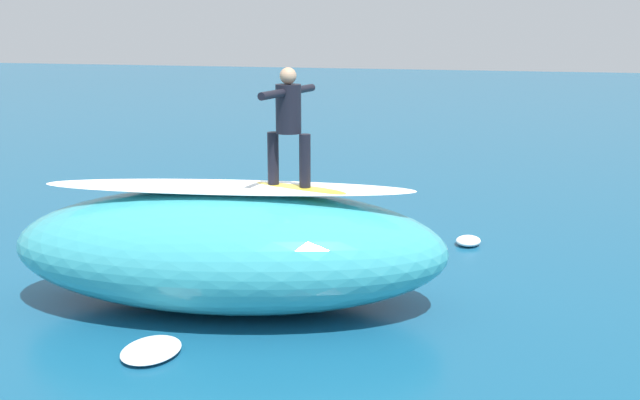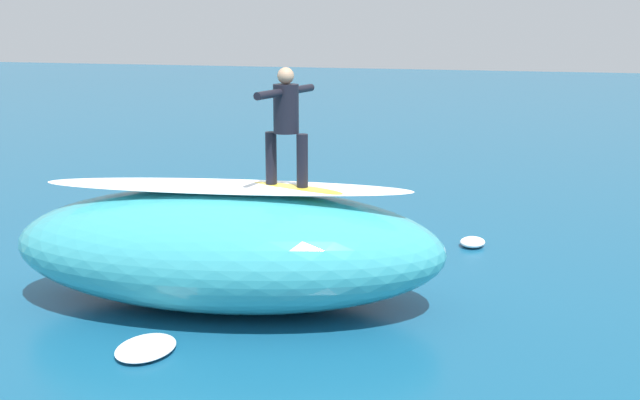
# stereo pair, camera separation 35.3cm
# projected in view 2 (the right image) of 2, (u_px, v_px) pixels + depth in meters

# --- Properties ---
(ground_plane) EXTENTS (120.00, 120.00, 0.00)m
(ground_plane) POSITION_uv_depth(u_px,v_px,m) (252.00, 267.00, 12.88)
(ground_plane) COLOR #145175
(wave_crest) EXTENTS (6.78, 3.94, 1.75)m
(wave_crest) POSITION_uv_depth(u_px,v_px,m) (227.00, 248.00, 10.98)
(wave_crest) COLOR teal
(wave_crest) RESTS_ON ground_plane
(wave_foam_lip) EXTENTS (5.51, 1.94, 0.08)m
(wave_foam_lip) POSITION_uv_depth(u_px,v_px,m) (225.00, 187.00, 10.77)
(wave_foam_lip) COLOR white
(wave_foam_lip) RESTS_ON wave_crest
(surfboard_riding) EXTENTS (2.01, 0.76, 0.08)m
(surfboard_riding) POSITION_uv_depth(u_px,v_px,m) (287.00, 188.00, 10.65)
(surfboard_riding) COLOR yellow
(surfboard_riding) RESTS_ON wave_crest
(surfer_riding) EXTENTS (0.66, 1.57, 1.66)m
(surfer_riding) POSITION_uv_depth(u_px,v_px,m) (286.00, 118.00, 10.42)
(surfer_riding) COLOR black
(surfer_riding) RESTS_ON surfboard_riding
(surfboard_paddling) EXTENTS (2.22, 0.77, 0.09)m
(surfboard_paddling) POSITION_uv_depth(u_px,v_px,m) (347.00, 259.00, 13.17)
(surfboard_paddling) COLOR #33B2D1
(surfboard_paddling) RESTS_ON ground_plane
(surfer_paddling) EXTENTS (1.72, 0.47, 0.31)m
(surfer_paddling) POSITION_uv_depth(u_px,v_px,m) (340.00, 248.00, 13.19)
(surfer_paddling) COLOR black
(surfer_paddling) RESTS_ON surfboard_paddling
(foam_patch_near) EXTENTS (0.73, 0.93, 0.12)m
(foam_patch_near) POSITION_uv_depth(u_px,v_px,m) (146.00, 348.00, 9.51)
(foam_patch_near) COLOR white
(foam_patch_near) RESTS_ON ground_plane
(foam_patch_mid) EXTENTS (0.82, 0.90, 0.14)m
(foam_patch_mid) POSITION_uv_depth(u_px,v_px,m) (85.00, 254.00, 13.38)
(foam_patch_mid) COLOR white
(foam_patch_mid) RESTS_ON ground_plane
(foam_patch_far) EXTENTS (0.50, 0.62, 0.17)m
(foam_patch_far) POSITION_uv_depth(u_px,v_px,m) (473.00, 242.00, 14.07)
(foam_patch_far) COLOR white
(foam_patch_far) RESTS_ON ground_plane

